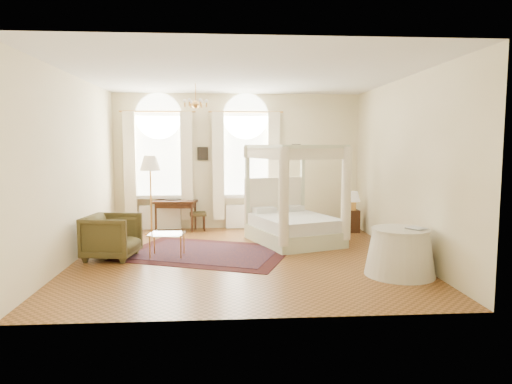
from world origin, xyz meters
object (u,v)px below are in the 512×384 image
(canopy_bed, at_px, (294,221))
(nightstand, at_px, (350,221))
(armchair, at_px, (112,237))
(coffee_table, at_px, (167,235))
(stool, at_px, (198,215))
(writing_desk, at_px, (176,205))
(floor_lamp, at_px, (150,167))
(side_table, at_px, (400,252))

(canopy_bed, xyz_separation_m, nightstand, (1.52, 1.09, -0.20))
(nightstand, relative_size, armchair, 0.59)
(coffee_table, bearing_deg, stool, 80.69)
(armchair, distance_m, coffee_table, 0.98)
(canopy_bed, bearing_deg, writing_desk, 149.89)
(nightstand, distance_m, armchair, 5.49)
(coffee_table, xyz_separation_m, floor_lamp, (-0.62, 2.16, 1.16))
(floor_lamp, distance_m, side_table, 5.87)
(stool, height_order, side_table, side_table)
(floor_lamp, bearing_deg, stool, 21.08)
(canopy_bed, relative_size, stool, 5.20)
(writing_desk, relative_size, side_table, 0.95)
(side_table, bearing_deg, coffee_table, 159.16)
(armchair, xyz_separation_m, floor_lamp, (0.36, 2.24, 1.15))
(canopy_bed, height_order, nightstand, canopy_bed)
(writing_desk, xyz_separation_m, floor_lamp, (-0.52, -0.40, 0.92))
(floor_lamp, bearing_deg, coffee_table, -73.86)
(canopy_bed, distance_m, floor_lamp, 3.52)
(armchair, height_order, floor_lamp, floor_lamp)
(writing_desk, relative_size, floor_lamp, 0.58)
(armchair, relative_size, floor_lamp, 0.49)
(canopy_bed, bearing_deg, armchair, -162.45)
(nightstand, xyz_separation_m, writing_desk, (-4.16, 0.44, 0.37))
(stool, xyz_separation_m, side_table, (3.42, -4.02, 0.00))
(canopy_bed, distance_m, coffee_table, 2.73)
(canopy_bed, xyz_separation_m, coffee_table, (-2.53, -1.03, -0.07))
(armchair, height_order, side_table, armchair)
(nightstand, xyz_separation_m, floor_lamp, (-4.67, 0.04, 1.29))
(coffee_table, height_order, floor_lamp, floor_lamp)
(nightstand, bearing_deg, armchair, -156.37)
(nightstand, relative_size, floor_lamp, 0.29)
(stool, height_order, armchair, armchair)
(armchair, xyz_separation_m, coffee_table, (0.98, 0.08, -0.01))
(armchair, bearing_deg, canopy_bed, -63.94)
(side_table, bearing_deg, floor_lamp, 140.98)
(side_table, bearing_deg, stool, 130.40)
(nightstand, distance_m, side_table, 3.59)
(coffee_table, bearing_deg, armchair, -175.42)
(nightstand, height_order, armchair, armchair)
(stool, bearing_deg, writing_desk, 180.00)
(stool, relative_size, coffee_table, 0.65)
(coffee_table, distance_m, side_table, 4.11)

